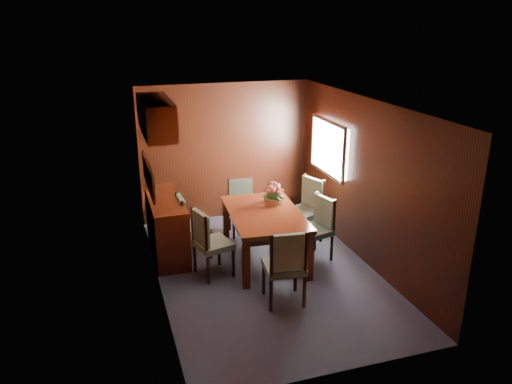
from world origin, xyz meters
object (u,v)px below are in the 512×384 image
object	(u,v)px
dining_table	(264,219)
chair_head	(286,263)
chair_right_near	(318,224)
sideboard	(167,227)
chair_left_near	(208,240)
flower_centerpiece	(274,194)

from	to	relation	value
dining_table	chair_head	world-z (taller)	chair_head
dining_table	chair_right_near	size ratio (longest dim) A/B	1.76
sideboard	chair_head	size ratio (longest dim) A/B	1.35
chair_head	sideboard	bearing A→B (deg)	128.95
chair_right_near	chair_head	bearing A→B (deg)	125.15
chair_left_near	chair_right_near	size ratio (longest dim) A/B	1.03
dining_table	flower_centerpiece	xyz separation A→B (m)	(0.25, 0.31, 0.26)
dining_table	chair_right_near	xyz separation A→B (m)	(0.78, -0.17, -0.12)
chair_right_near	flower_centerpiece	size ratio (longest dim) A/B	3.10
dining_table	flower_centerpiece	bearing A→B (deg)	54.59
chair_right_near	flower_centerpiece	xyz separation A→B (m)	(-0.53, 0.47, 0.38)
dining_table	chair_head	distance (m)	1.25
dining_table	chair_left_near	xyz separation A→B (m)	(-0.89, -0.24, -0.10)
chair_left_near	flower_centerpiece	bearing A→B (deg)	100.37
chair_left_near	flower_centerpiece	world-z (taller)	flower_centerpiece
chair_head	flower_centerpiece	bearing A→B (deg)	81.94
chair_left_near	flower_centerpiece	size ratio (longest dim) A/B	3.20
chair_head	dining_table	bearing A→B (deg)	89.68
sideboard	dining_table	distance (m)	1.50
dining_table	flower_centerpiece	world-z (taller)	flower_centerpiece
chair_left_near	chair_head	distance (m)	1.26
sideboard	flower_centerpiece	xyz separation A→B (m)	(1.60, -0.32, 0.46)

